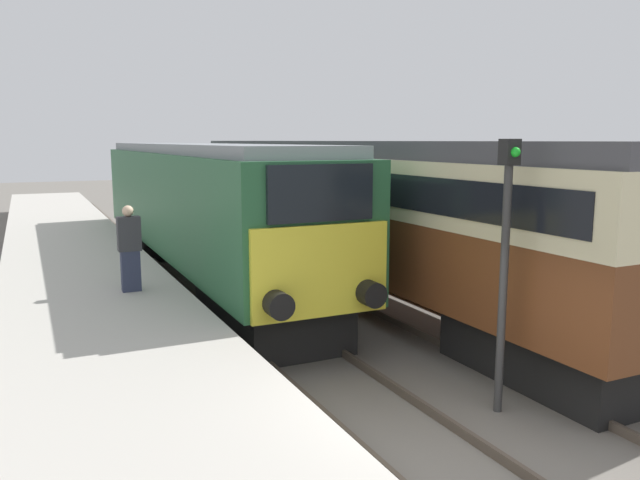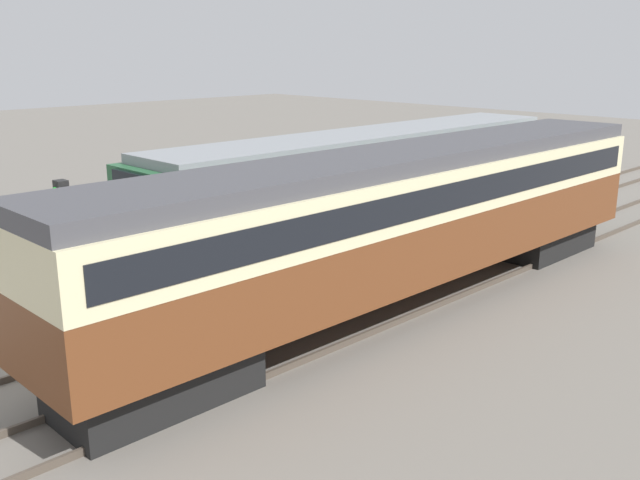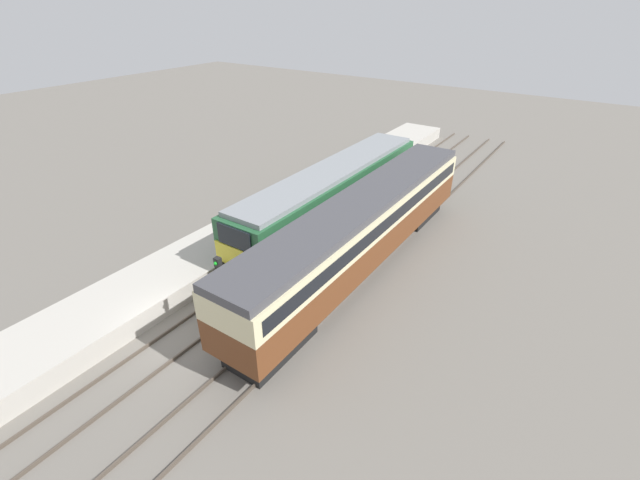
{
  "view_description": "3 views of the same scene",
  "coord_description": "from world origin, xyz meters",
  "px_view_note": "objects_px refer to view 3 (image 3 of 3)",
  "views": [
    {
      "loc": [
        -4.37,
        -5.64,
        3.94
      ],
      "look_at": [
        0.0,
        3.59,
        2.3
      ],
      "focal_mm": 35.0,
      "sensor_mm": 36.0,
      "label": 1
    },
    {
      "loc": [
        13.87,
        -4.44,
        6.28
      ],
      "look_at": [
        1.7,
        7.59,
        1.6
      ],
      "focal_mm": 40.0,
      "sensor_mm": 36.0,
      "label": 2
    },
    {
      "loc": [
        11.99,
        -7.51,
        12.1
      ],
      "look_at": [
        1.7,
        7.59,
        1.6
      ],
      "focal_mm": 24.0,
      "sensor_mm": 36.0,
      "label": 3
    }
  ],
  "objects_px": {
    "locomotive": "(333,196)",
    "passenger_carriage": "(362,226)",
    "signal_post": "(222,294)",
    "person_on_platform": "(246,219)"
  },
  "relations": [
    {
      "from": "passenger_carriage",
      "to": "person_on_platform",
      "type": "bearing_deg",
      "value": -163.61
    },
    {
      "from": "signal_post",
      "to": "passenger_carriage",
      "type": "bearing_deg",
      "value": 77.44
    },
    {
      "from": "locomotive",
      "to": "signal_post",
      "type": "height_order",
      "value": "signal_post"
    },
    {
      "from": "locomotive",
      "to": "passenger_carriage",
      "type": "height_order",
      "value": "passenger_carriage"
    },
    {
      "from": "passenger_carriage",
      "to": "signal_post",
      "type": "height_order",
      "value": "signal_post"
    },
    {
      "from": "signal_post",
      "to": "locomotive",
      "type": "bearing_deg",
      "value": 99.37
    },
    {
      "from": "locomotive",
      "to": "signal_post",
      "type": "bearing_deg",
      "value": -80.63
    },
    {
      "from": "passenger_carriage",
      "to": "signal_post",
      "type": "distance_m",
      "value": 7.82
    },
    {
      "from": "locomotive",
      "to": "person_on_platform",
      "type": "bearing_deg",
      "value": -120.2
    },
    {
      "from": "locomotive",
      "to": "passenger_carriage",
      "type": "distance_m",
      "value": 4.33
    }
  ]
}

